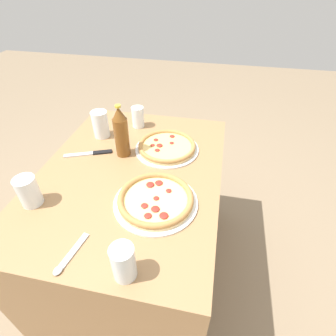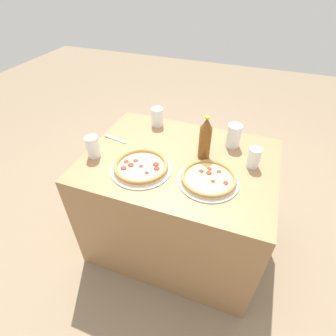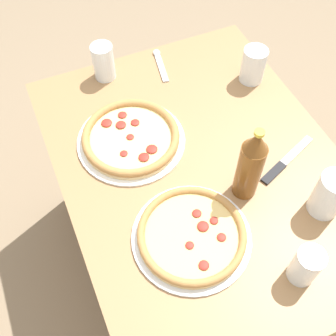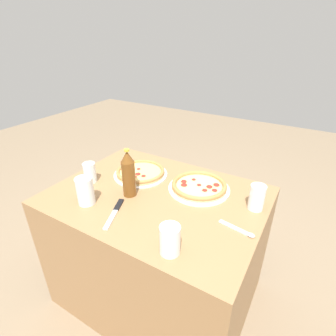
# 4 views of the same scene
# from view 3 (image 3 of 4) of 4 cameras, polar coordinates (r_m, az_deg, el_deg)

# --- Properties ---
(ground_plane) EXTENTS (8.00, 8.00, 0.00)m
(ground_plane) POSITION_cam_3_polar(r_m,az_deg,el_deg) (1.87, 3.13, -12.72)
(ground_plane) COLOR #847056
(table) EXTENTS (1.07, 0.80, 0.74)m
(table) POSITION_cam_3_polar(r_m,az_deg,el_deg) (1.54, 3.75, -7.59)
(table) COLOR #997047
(table) RESTS_ON ground_plane
(pizza_margherita) EXTENTS (0.31, 0.31, 0.04)m
(pizza_margherita) POSITION_cam_3_polar(r_m,az_deg,el_deg) (1.09, 3.24, -9.06)
(pizza_margherita) COLOR silver
(pizza_margherita) RESTS_ON table
(pizza_veggie) EXTENTS (0.32, 0.32, 0.04)m
(pizza_veggie) POSITION_cam_3_polar(r_m,az_deg,el_deg) (1.26, -5.05, 4.11)
(pizza_veggie) COLOR white
(pizza_veggie) RESTS_ON table
(glass_orange_juice) EXTENTS (0.08, 0.08, 0.12)m
(glass_orange_juice) POSITION_cam_3_polar(r_m,az_deg,el_deg) (1.44, 11.44, 13.30)
(glass_orange_juice) COLOR white
(glass_orange_juice) RESTS_ON table
(glass_cola) EXTENTS (0.07, 0.07, 0.12)m
(glass_cola) POSITION_cam_3_polar(r_m,az_deg,el_deg) (1.44, -8.70, 13.82)
(glass_cola) COLOR white
(glass_cola) RESTS_ON table
(glass_lemonade) EXTENTS (0.08, 0.08, 0.14)m
(glass_lemonade) POSITION_cam_3_polar(r_m,az_deg,el_deg) (1.17, 20.96, -3.53)
(glass_lemonade) COLOR white
(glass_lemonade) RESTS_ON table
(glass_mango_juice) EXTENTS (0.07, 0.07, 0.11)m
(glass_mango_juice) POSITION_cam_3_polar(r_m,az_deg,el_deg) (1.06, 18.14, -12.51)
(glass_mango_juice) COLOR white
(glass_mango_juice) RESTS_ON table
(beer_bottle) EXTENTS (0.07, 0.07, 0.25)m
(beer_bottle) POSITION_cam_3_polar(r_m,az_deg,el_deg) (1.09, 11.11, 0.42)
(beer_bottle) COLOR brown
(beer_bottle) RESTS_ON table
(knife) EXTENTS (0.11, 0.22, 0.01)m
(knife) POSITION_cam_3_polar(r_m,az_deg,el_deg) (1.27, 15.60, 0.85)
(knife) COLOR black
(knife) RESTS_ON table
(spoon) EXTENTS (0.16, 0.05, 0.01)m
(spoon) POSITION_cam_3_polar(r_m,az_deg,el_deg) (1.51, -1.15, 14.17)
(spoon) COLOR silver
(spoon) RESTS_ON table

